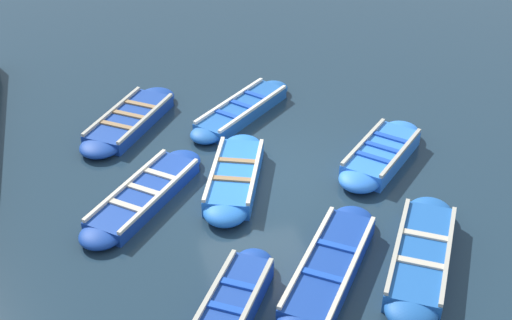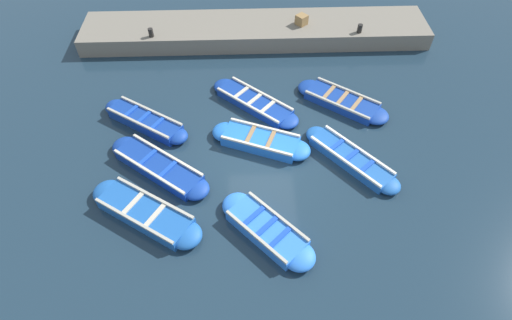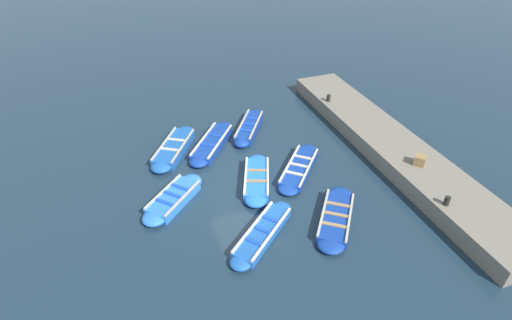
{
  "view_description": "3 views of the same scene",
  "coord_description": "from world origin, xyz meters",
  "px_view_note": "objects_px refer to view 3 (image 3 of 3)",
  "views": [
    {
      "loc": [
        3.31,
        12.32,
        8.8
      ],
      "look_at": [
        0.05,
        -0.13,
        0.42
      ],
      "focal_mm": 50.0,
      "sensor_mm": 36.0,
      "label": 1
    },
    {
      "loc": [
        -8.5,
        0.52,
        9.84
      ],
      "look_at": [
        -0.43,
        0.23,
        0.38
      ],
      "focal_mm": 28.0,
      "sensor_mm": 36.0,
      "label": 2
    },
    {
      "loc": [
        -3.87,
        -11.88,
        10.14
      ],
      "look_at": [
        0.87,
        0.95,
        0.46
      ],
      "focal_mm": 28.0,
      "sensor_mm": 36.0,
      "label": 3
    }
  ],
  "objects_px": {
    "boat_bow_out": "(174,199)",
    "wooden_crate": "(420,160)",
    "boat_inner_gap": "(262,233)",
    "bollard_mid_north": "(329,98)",
    "boat_near_quay": "(174,148)",
    "bollard_north": "(447,201)",
    "boat_end_of_row": "(212,143)",
    "boat_tucked": "(336,218)",
    "boat_alongside": "(299,168)",
    "boat_outer_right": "(257,179)",
    "boat_outer_left": "(249,127)"
  },
  "relations": [
    {
      "from": "boat_outer_left",
      "to": "boat_tucked",
      "type": "distance_m",
      "value": 7.07
    },
    {
      "from": "boat_alongside",
      "to": "bollard_north",
      "type": "distance_m",
      "value": 5.75
    },
    {
      "from": "boat_end_of_row",
      "to": "boat_tucked",
      "type": "height_order",
      "value": "boat_end_of_row"
    },
    {
      "from": "boat_bow_out",
      "to": "wooden_crate",
      "type": "height_order",
      "value": "wooden_crate"
    },
    {
      "from": "boat_outer_left",
      "to": "boat_near_quay",
      "type": "bearing_deg",
      "value": -171.76
    },
    {
      "from": "boat_near_quay",
      "to": "boat_alongside",
      "type": "bearing_deg",
      "value": -35.06
    },
    {
      "from": "boat_end_of_row",
      "to": "wooden_crate",
      "type": "height_order",
      "value": "wooden_crate"
    },
    {
      "from": "boat_bow_out",
      "to": "wooden_crate",
      "type": "relative_size",
      "value": 7.2
    },
    {
      "from": "boat_alongside",
      "to": "wooden_crate",
      "type": "bearing_deg",
      "value": -26.49
    },
    {
      "from": "boat_inner_gap",
      "to": "bollard_mid_north",
      "type": "relative_size",
      "value": 9.28
    },
    {
      "from": "boat_bow_out",
      "to": "bollard_north",
      "type": "distance_m",
      "value": 9.92
    },
    {
      "from": "boat_bow_out",
      "to": "boat_outer_right",
      "type": "bearing_deg",
      "value": 0.49
    },
    {
      "from": "boat_outer_right",
      "to": "wooden_crate",
      "type": "xyz_separation_m",
      "value": [
        6.23,
        -2.0,
        0.74
      ]
    },
    {
      "from": "wooden_crate",
      "to": "boat_outer_right",
      "type": "bearing_deg",
      "value": 162.23
    },
    {
      "from": "bollard_north",
      "to": "boat_inner_gap",
      "type": "bearing_deg",
      "value": 167.13
    },
    {
      "from": "bollard_north",
      "to": "bollard_mid_north",
      "type": "relative_size",
      "value": 1.0
    },
    {
      "from": "boat_outer_left",
      "to": "boat_outer_right",
      "type": "xyz_separation_m",
      "value": [
        -1.08,
        -3.96,
        -0.01
      ]
    },
    {
      "from": "boat_near_quay",
      "to": "boat_outer_right",
      "type": "relative_size",
      "value": 1.05
    },
    {
      "from": "boat_tucked",
      "to": "boat_alongside",
      "type": "xyz_separation_m",
      "value": [
        0.05,
        3.2,
        -0.01
      ]
    },
    {
      "from": "boat_inner_gap",
      "to": "boat_alongside",
      "type": "relative_size",
      "value": 0.96
    },
    {
      "from": "bollard_north",
      "to": "bollard_mid_north",
      "type": "xyz_separation_m",
      "value": [
        0.0,
        8.55,
        0.0
      ]
    },
    {
      "from": "boat_end_of_row",
      "to": "boat_tucked",
      "type": "xyz_separation_m",
      "value": [
        2.9,
        -6.31,
        -0.02
      ]
    },
    {
      "from": "boat_inner_gap",
      "to": "boat_outer_left",
      "type": "relative_size",
      "value": 0.97
    },
    {
      "from": "boat_outer_left",
      "to": "boat_outer_right",
      "type": "distance_m",
      "value": 4.1
    },
    {
      "from": "boat_outer_left",
      "to": "boat_inner_gap",
      "type": "bearing_deg",
      "value": -105.79
    },
    {
      "from": "boat_alongside",
      "to": "wooden_crate",
      "type": "distance_m",
      "value": 4.83
    },
    {
      "from": "boat_inner_gap",
      "to": "boat_outer_right",
      "type": "relative_size",
      "value": 0.93
    },
    {
      "from": "boat_alongside",
      "to": "boat_tucked",
      "type": "bearing_deg",
      "value": -90.89
    },
    {
      "from": "boat_inner_gap",
      "to": "boat_bow_out",
      "type": "bearing_deg",
      "value": 131.79
    },
    {
      "from": "boat_end_of_row",
      "to": "boat_near_quay",
      "type": "bearing_deg",
      "value": 174.51
    },
    {
      "from": "boat_outer_right",
      "to": "boat_alongside",
      "type": "bearing_deg",
      "value": 3.87
    },
    {
      "from": "boat_outer_right",
      "to": "bollard_mid_north",
      "type": "xyz_separation_m",
      "value": [
        5.52,
        4.23,
        0.71
      ]
    },
    {
      "from": "boat_tucked",
      "to": "bollard_mid_north",
      "type": "distance_m",
      "value": 8.17
    },
    {
      "from": "boat_outer_left",
      "to": "boat_near_quay",
      "type": "height_order",
      "value": "boat_near_quay"
    },
    {
      "from": "boat_near_quay",
      "to": "bollard_mid_north",
      "type": "xyz_separation_m",
      "value": [
        8.24,
        0.82,
        0.7
      ]
    },
    {
      "from": "boat_alongside",
      "to": "bollard_north",
      "type": "bearing_deg",
      "value": -51.33
    },
    {
      "from": "boat_alongside",
      "to": "bollard_north",
      "type": "xyz_separation_m",
      "value": [
        3.57,
        -4.46,
        0.74
      ]
    },
    {
      "from": "boat_inner_gap",
      "to": "wooden_crate",
      "type": "height_order",
      "value": "wooden_crate"
    },
    {
      "from": "boat_outer_left",
      "to": "bollard_north",
      "type": "distance_m",
      "value": 9.43
    },
    {
      "from": "boat_inner_gap",
      "to": "boat_outer_right",
      "type": "bearing_deg",
      "value": 73.46
    },
    {
      "from": "boat_outer_right",
      "to": "bollard_north",
      "type": "height_order",
      "value": "bollard_north"
    },
    {
      "from": "boat_end_of_row",
      "to": "boat_alongside",
      "type": "xyz_separation_m",
      "value": [
        2.95,
        -3.11,
        -0.03
      ]
    },
    {
      "from": "boat_bow_out",
      "to": "boat_end_of_row",
      "type": "distance_m",
      "value": 4.06
    },
    {
      "from": "boat_inner_gap",
      "to": "bollard_mid_north",
      "type": "distance_m",
      "value": 9.57
    },
    {
      "from": "boat_tucked",
      "to": "wooden_crate",
      "type": "height_order",
      "value": "wooden_crate"
    },
    {
      "from": "bollard_mid_north",
      "to": "bollard_north",
      "type": "bearing_deg",
      "value": -90.0
    },
    {
      "from": "boat_near_quay",
      "to": "bollard_north",
      "type": "distance_m",
      "value": 11.32
    },
    {
      "from": "boat_end_of_row",
      "to": "boat_outer_left",
      "type": "xyz_separation_m",
      "value": [
        2.07,
        0.71,
        0.02
      ]
    },
    {
      "from": "boat_inner_gap",
      "to": "boat_alongside",
      "type": "height_order",
      "value": "boat_inner_gap"
    },
    {
      "from": "boat_outer_right",
      "to": "wooden_crate",
      "type": "distance_m",
      "value": 6.58
    }
  ]
}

